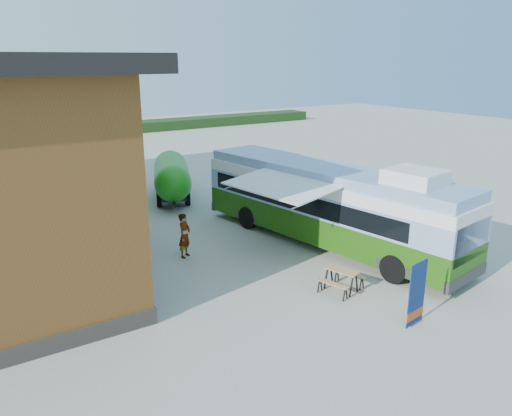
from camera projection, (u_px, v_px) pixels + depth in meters
ground at (327, 273)px, 17.83m from camera, size 100.00×100.00×0.00m
hedge at (148, 126)px, 52.38m from camera, size 40.00×3.00×1.00m
bus at (328, 202)px, 20.14m from camera, size 4.42×12.43×3.74m
awning at (286, 186)px, 18.86m from camera, size 3.34×4.71×0.53m
banner at (416, 299)px, 14.19m from camera, size 0.84×0.27×1.94m
picnic_table at (341, 275)px, 16.36m from camera, size 1.57×1.47×0.74m
person_a at (185, 235)px, 19.05m from camera, size 0.76×0.71×1.74m
person_b at (128, 245)px, 18.29m from camera, size 0.92×0.97×1.58m
slurry_tanker at (172, 176)px, 26.68m from camera, size 3.39×5.92×2.32m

